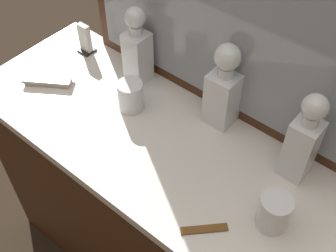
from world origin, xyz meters
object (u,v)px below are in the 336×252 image
(crystal_tumbler_right, at_px, (131,97))
(napkin_holder, at_px, (85,41))
(crystal_decanter_far_left, at_px, (223,92))
(crystal_tumbler_far_right, at_px, (274,213))
(tortoiseshell_comb, at_px, (204,229))
(crystal_decanter_rear, at_px, (137,52))
(silver_brush_front, at_px, (48,80))
(crystal_decanter_left, at_px, (302,144))

(crystal_tumbler_right, xyz_separation_m, napkin_holder, (-0.31, 0.10, 0.00))
(crystal_decanter_far_left, height_order, crystal_tumbler_far_right, crystal_decanter_far_left)
(crystal_tumbler_right, height_order, crystal_tumbler_far_right, crystal_tumbler_far_right)
(tortoiseshell_comb, bearing_deg, napkin_holder, 157.83)
(crystal_decanter_far_left, relative_size, crystal_tumbler_right, 2.86)
(crystal_decanter_far_left, bearing_deg, tortoiseshell_comb, -60.68)
(crystal_decanter_rear, xyz_separation_m, crystal_tumbler_right, (0.07, -0.12, -0.06))
(crystal_decanter_rear, xyz_separation_m, napkin_holder, (-0.24, -0.01, -0.06))
(crystal_decanter_far_left, xyz_separation_m, crystal_tumbler_far_right, (0.30, -0.21, -0.07))
(crystal_decanter_far_left, distance_m, napkin_holder, 0.56)
(crystal_decanter_rear, bearing_deg, tortoiseshell_comb, -31.99)
(crystal_decanter_far_left, relative_size, napkin_holder, 2.51)
(tortoiseshell_comb, bearing_deg, crystal_tumbler_far_right, 46.55)
(silver_brush_front, height_order, tortoiseshell_comb, silver_brush_front)
(crystal_decanter_rear, bearing_deg, crystal_tumbler_right, -57.44)
(silver_brush_front, height_order, napkin_holder, napkin_holder)
(silver_brush_front, relative_size, tortoiseshell_comb, 1.68)
(crystal_tumbler_far_right, bearing_deg, crystal_tumbler_right, 172.01)
(crystal_decanter_far_left, height_order, crystal_decanter_left, crystal_decanter_left)
(crystal_decanter_left, xyz_separation_m, crystal_decanter_rear, (-0.58, 0.01, -0.01))
(tortoiseshell_comb, xyz_separation_m, napkin_holder, (-0.74, 0.30, 0.04))
(crystal_decanter_left, relative_size, tortoiseshell_comb, 2.87)
(crystal_decanter_left, distance_m, crystal_tumbler_right, 0.52)
(crystal_decanter_far_left, bearing_deg, crystal_tumbler_far_right, -34.88)
(crystal_tumbler_right, distance_m, silver_brush_front, 0.31)
(crystal_decanter_rear, relative_size, napkin_holder, 2.44)
(crystal_decanter_left, xyz_separation_m, tortoiseshell_comb, (-0.08, -0.30, -0.11))
(crystal_decanter_far_left, relative_size, crystal_decanter_rear, 1.03)
(crystal_decanter_rear, height_order, crystal_tumbler_right, crystal_decanter_rear)
(crystal_decanter_left, distance_m, tortoiseshell_comb, 0.33)
(crystal_decanter_far_left, relative_size, crystal_decanter_left, 0.98)
(crystal_tumbler_right, bearing_deg, tortoiseshell_comb, -24.82)
(crystal_tumbler_right, height_order, napkin_holder, napkin_holder)
(crystal_decanter_rear, height_order, tortoiseshell_comb, crystal_decanter_rear)
(crystal_decanter_rear, relative_size, tortoiseshell_comb, 2.75)
(crystal_decanter_rear, height_order, crystal_tumbler_far_right, crystal_decanter_rear)
(crystal_decanter_rear, distance_m, crystal_tumbler_far_right, 0.65)
(crystal_decanter_far_left, bearing_deg, crystal_tumbler_right, -150.96)
(crystal_tumbler_right, distance_m, napkin_holder, 0.33)
(crystal_decanter_left, bearing_deg, silver_brush_front, -166.47)
(crystal_decanter_far_left, bearing_deg, silver_brush_front, -157.03)
(crystal_decanter_left, height_order, napkin_holder, crystal_decanter_left)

